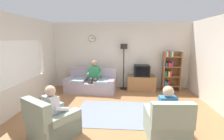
% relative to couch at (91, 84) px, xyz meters
% --- Properties ---
extents(ground_plane, '(12.00, 12.00, 0.00)m').
position_rel_couch_xyz_m(ground_plane, '(1.12, -1.90, -0.31)').
color(ground_plane, '#9E6B42').
extents(back_wall_assembly, '(6.20, 0.17, 2.70)m').
position_rel_couch_xyz_m(back_wall_assembly, '(1.12, 0.76, 1.04)').
color(back_wall_assembly, silver).
rests_on(back_wall_assembly, ground_plane).
extents(left_wall_assembly, '(0.12, 5.80, 2.70)m').
position_rel_couch_xyz_m(left_wall_assembly, '(-1.74, -1.87, 1.03)').
color(left_wall_assembly, silver).
rests_on(left_wall_assembly, ground_plane).
extents(couch, '(1.96, 1.03, 0.90)m').
position_rel_couch_xyz_m(couch, '(0.00, 0.00, 0.00)').
color(couch, '#A899A8').
rests_on(couch, ground_plane).
extents(tv_stand, '(1.10, 0.56, 0.58)m').
position_rel_couch_xyz_m(tv_stand, '(1.97, 0.35, -0.02)').
color(tv_stand, olive).
rests_on(tv_stand, ground_plane).
extents(tv, '(0.60, 0.49, 0.44)m').
position_rel_couch_xyz_m(tv, '(1.97, 0.32, 0.49)').
color(tv, black).
rests_on(tv, tv_stand).
extents(bookshelf, '(0.68, 0.36, 1.58)m').
position_rel_couch_xyz_m(bookshelf, '(3.09, 0.42, 0.52)').
color(bookshelf, olive).
rests_on(bookshelf, ground_plane).
extents(floor_lamp, '(0.28, 0.28, 1.85)m').
position_rel_couch_xyz_m(floor_lamp, '(1.26, 0.45, 1.14)').
color(floor_lamp, black).
rests_on(floor_lamp, ground_plane).
extents(armchair_near_window, '(1.15, 1.17, 0.90)m').
position_rel_couch_xyz_m(armchair_near_window, '(-0.22, -3.05, -0.02)').
color(armchair_near_window, gray).
rests_on(armchair_near_window, ground_plane).
extents(armchair_near_bookshelf, '(0.85, 0.93, 0.90)m').
position_rel_couch_xyz_m(armchair_near_bookshelf, '(2.16, -2.91, -0.02)').
color(armchair_near_bookshelf, gray).
rests_on(armchair_near_bookshelf, ground_plane).
extents(area_rug, '(2.20, 1.70, 0.01)m').
position_rel_couch_xyz_m(area_rug, '(1.06, -1.85, -0.31)').
color(area_rug, slate).
rests_on(area_rug, ground_plane).
extents(person_on_couch, '(0.53, 0.56, 1.24)m').
position_rel_couch_xyz_m(person_on_couch, '(0.14, -0.11, 0.39)').
color(person_on_couch, '#338C59').
rests_on(person_on_couch, ground_plane).
extents(person_in_left_armchair, '(0.61, 0.64, 1.12)m').
position_rel_couch_xyz_m(person_in_left_armchair, '(-0.17, -2.98, 0.29)').
color(person_in_left_armchair, silver).
rests_on(person_in_left_armchair, ground_plane).
extents(person_in_right_armchair, '(0.53, 0.55, 1.12)m').
position_rel_couch_xyz_m(person_in_right_armchair, '(2.16, -2.82, 0.29)').
color(person_in_right_armchair, '#3372B2').
rests_on(person_in_right_armchair, ground_plane).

